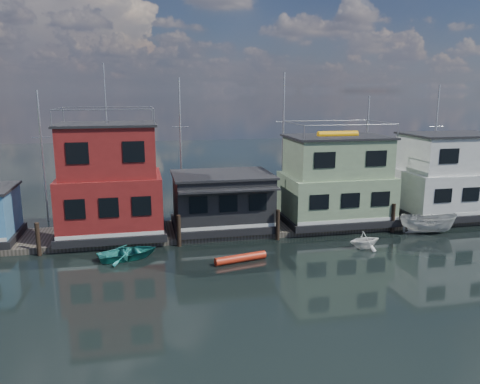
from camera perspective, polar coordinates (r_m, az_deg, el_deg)
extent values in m
plane|color=black|center=(24.70, 3.94, -12.75)|extent=(160.00, 160.00, 0.00)
cube|color=#595147|center=(35.58, -1.34, -4.47)|extent=(48.00, 5.00, 0.40)
cube|color=black|center=(34.98, -15.21, -4.44)|extent=(7.40, 5.90, 0.50)
cube|color=maroon|center=(34.44, -15.40, -1.05)|extent=(7.00, 5.50, 3.74)
cube|color=maroon|center=(33.83, -15.75, 4.90)|extent=(6.30, 4.95, 3.46)
cube|color=black|center=(33.66, -15.92, 7.95)|extent=(6.65, 5.23, 0.16)
cylinder|color=silver|center=(33.59, -16.13, 11.48)|extent=(0.08, 0.08, 4.00)
cube|color=black|center=(35.37, -2.14, -3.82)|extent=(7.40, 5.40, 0.50)
cube|color=black|center=(34.88, -2.17, -0.74)|extent=(7.00, 5.00, 3.40)
cube|color=black|center=(34.53, -2.19, 2.14)|extent=(7.30, 5.30, 0.16)
cube|color=black|center=(31.94, -1.33, 0.24)|extent=(7.00, 1.20, 0.12)
cube|color=black|center=(37.89, 11.41, -2.97)|extent=(8.40, 5.90, 0.50)
cube|color=gray|center=(37.46, 11.52, -0.30)|extent=(8.00, 5.50, 3.12)
cube|color=gray|center=(36.94, 11.72, 4.25)|extent=(7.20, 4.95, 2.88)
cube|color=black|center=(36.77, 11.82, 6.60)|extent=(7.60, 5.23, 0.16)
cylinder|color=#FFA707|center=(36.76, 11.84, 6.86)|extent=(3.20, 0.56, 0.56)
cube|color=black|center=(42.79, 23.82, -2.04)|extent=(8.40, 5.90, 0.50)
cube|color=silver|center=(42.41, 24.03, 0.33)|extent=(8.00, 5.50, 3.12)
cube|color=silver|center=(41.95, 24.38, 4.34)|extent=(7.20, 4.95, 2.88)
cube|color=black|center=(41.80, 24.56, 6.40)|extent=(7.60, 5.23, 0.16)
cylinder|color=#2D2116|center=(32.79, -23.40, -5.32)|extent=(0.28, 0.28, 2.20)
cylinder|color=#2D2116|center=(32.17, -7.46, -4.72)|extent=(0.28, 0.28, 2.20)
cylinder|color=#2D2116|center=(33.40, 4.62, -4.02)|extent=(0.28, 0.28, 2.20)
cylinder|color=#2D2116|center=(36.91, 18.16, -3.02)|extent=(0.28, 0.28, 2.20)
cylinder|color=silver|center=(40.59, -22.92, 3.94)|extent=(0.16, 0.16, 10.50)
cylinder|color=silver|center=(40.42, -23.10, 6.15)|extent=(1.40, 0.06, 0.06)
cylinder|color=silver|center=(39.92, -7.24, 5.40)|extent=(0.16, 0.16, 11.50)
cylinder|color=silver|center=(39.75, -7.31, 7.87)|extent=(1.40, 0.06, 0.06)
cylinder|color=silver|center=(41.60, 5.27, 6.07)|extent=(0.16, 0.16, 12.00)
cylinder|color=silver|center=(41.45, 5.31, 8.54)|extent=(1.40, 0.06, 0.06)
cylinder|color=silver|center=(44.72, 15.12, 4.84)|extent=(0.16, 0.16, 10.00)
cylinder|color=silver|center=(44.57, 15.22, 6.75)|extent=(1.40, 0.06, 0.06)
cylinder|color=silver|center=(48.24, 22.62, 5.43)|extent=(0.16, 0.16, 11.00)
cylinder|color=silver|center=(48.11, 22.78, 7.38)|extent=(1.40, 0.06, 0.06)
cylinder|color=red|center=(29.33, 0.07, -8.06)|extent=(3.39, 1.24, 0.49)
imported|color=teal|center=(30.70, -13.47, -7.20)|extent=(4.35, 3.62, 0.78)
imported|color=silver|center=(32.77, 14.97, -5.64)|extent=(2.54, 2.28, 1.21)
imported|color=silver|center=(37.49, 21.93, -3.56)|extent=(4.40, 2.68, 1.59)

